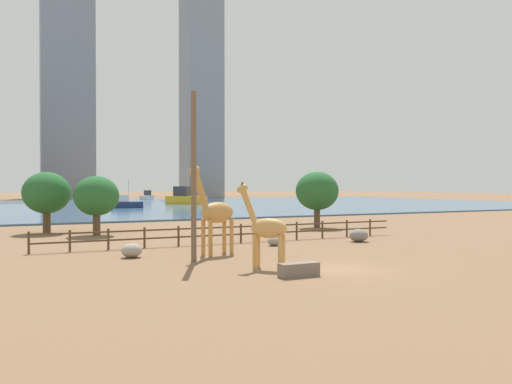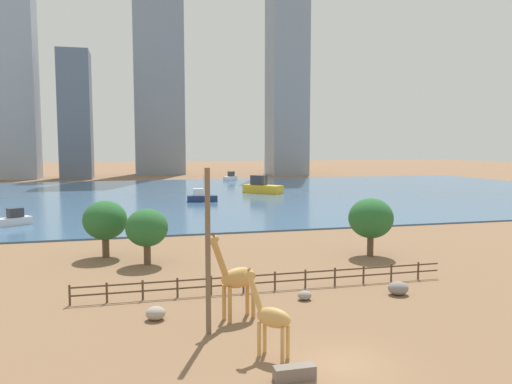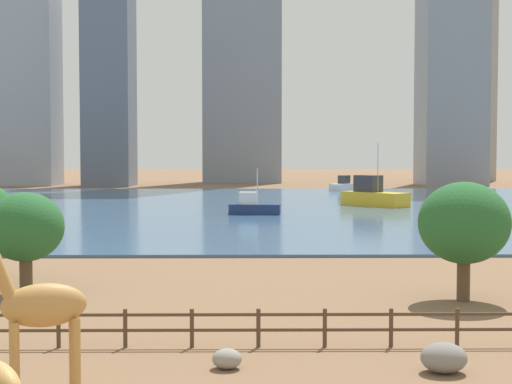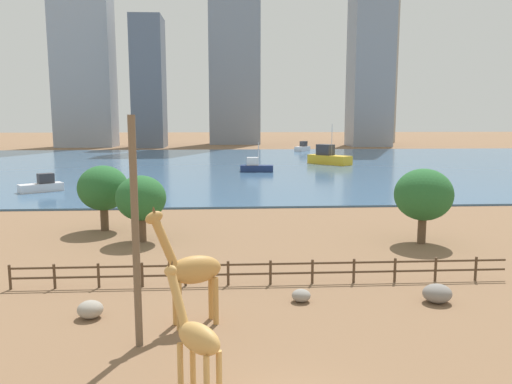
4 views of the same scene
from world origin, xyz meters
name	(u,v)px [view 3 (image 3 of 4)]	position (x,y,z in m)	size (l,w,h in m)	color
ground_plane	(229,206)	(0.00, 80.00, 0.00)	(400.00, 400.00, 0.00)	brown
harbor_water	(229,207)	(0.00, 77.00, 0.10)	(180.00, 86.00, 0.20)	#3D6084
giraffe_companion	(37,305)	(-3.46, 7.03, 2.43)	(3.23, 1.69, 5.21)	#C18C47
boulder_near_fence	(444,358)	(8.00, 8.92, 0.45)	(1.38, 1.19, 0.89)	gray
boulder_small	(227,359)	(1.57, 9.42, 0.30)	(0.90, 0.81, 0.61)	gray
enclosure_fence	(172,325)	(-0.33, 12.00, 0.76)	(26.12, 0.14, 1.30)	#4C3826
tree_left_large	(25,228)	(-7.91, 21.67, 3.09)	(3.50, 3.50, 4.70)	brown
tree_right_tall	(464,223)	(11.63, 20.00, 3.42)	(3.98, 3.98, 5.23)	brown
boat_ferry	(373,195)	(16.89, 77.19, 1.42)	(7.55, 8.02, 7.30)	gold
boat_sailboat	(343,185)	(17.73, 113.73, 1.03)	(4.71, 5.73, 2.44)	silver
boat_barge	(253,207)	(2.79, 64.97, 0.98)	(5.30, 2.34, 4.63)	navy
skyline_tower_glass	(109,88)	(-23.92, 135.11, 18.45)	(8.76, 11.85, 36.90)	slate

